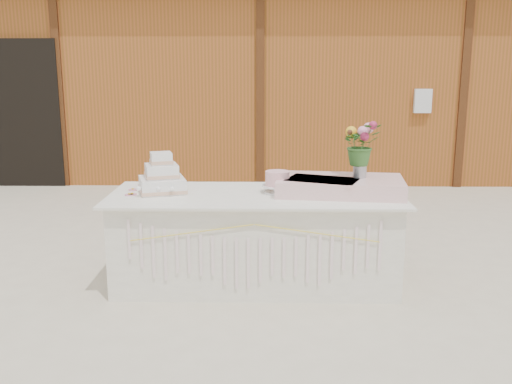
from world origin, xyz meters
TOP-DOWN VIEW (x-y plane):
  - ground at (0.00, 0.00)m, footprint 80.00×80.00m
  - barn at (-0.01, 5.99)m, footprint 12.60×4.60m
  - cake_table at (0.00, -0.00)m, footprint 2.40×1.00m
  - wedding_cake at (-0.78, 0.06)m, footprint 0.46×0.46m
  - pink_cake_stand at (0.18, 0.04)m, footprint 0.25×0.25m
  - satin_runner at (0.70, 0.03)m, footprint 1.09×0.71m
  - flower_vase at (0.86, 0.06)m, footprint 0.11×0.11m
  - bouquet at (0.86, 0.06)m, footprint 0.38×0.35m
  - loose_flowers at (-1.01, 0.05)m, footprint 0.25×0.39m

SIDE VIEW (x-z plane):
  - ground at x=0.00m, z-range 0.00..0.00m
  - cake_table at x=0.00m, z-range 0.00..0.77m
  - loose_flowers at x=-1.01m, z-range 0.77..0.79m
  - satin_runner at x=0.70m, z-range 0.77..0.90m
  - pink_cake_stand at x=0.18m, z-range 0.78..0.96m
  - wedding_cake at x=-0.78m, z-range 0.72..1.05m
  - flower_vase at x=0.86m, z-range 0.90..1.05m
  - bouquet at x=0.86m, z-range 1.05..1.40m
  - barn at x=-0.01m, z-range 0.03..3.33m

